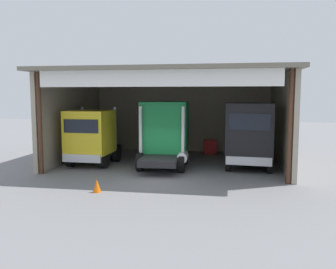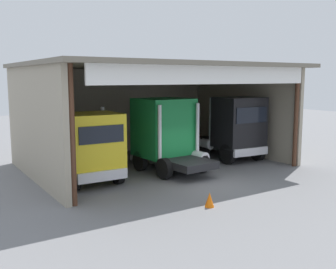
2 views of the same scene
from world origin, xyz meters
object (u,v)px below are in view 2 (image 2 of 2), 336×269
Objects in this scene: truck_yellow_center_left_bay at (90,146)px; tool_cart at (157,144)px; truck_black_yard_outside at (235,128)px; oil_drum at (91,150)px; truck_green_left_bay at (166,133)px; traffic_cone at (210,200)px.

truck_yellow_center_left_bay is 4.50× the size of tool_cart.
truck_yellow_center_left_bay is 0.85× the size of truck_black_yard_outside.
tool_cart is at bearing -5.51° from oil_drum.
truck_green_left_bay is 4.69× the size of tool_cart.
truck_black_yard_outside reaches higher than oil_drum.
truck_black_yard_outside is 5.58m from tool_cart.
truck_black_yard_outside reaches higher than tool_cart.
truck_yellow_center_left_bay is 0.96× the size of truck_green_left_bay.
truck_black_yard_outside is 6.10× the size of oil_drum.
oil_drum is at bearing -33.28° from truck_black_yard_outside.
truck_yellow_center_left_bay is at bearing -142.28° from tool_cart.
oil_drum is at bearing 174.49° from tool_cart.
truck_yellow_center_left_bay is at bearing 113.67° from traffic_cone.
truck_yellow_center_left_bay is 4.35m from truck_green_left_bay.
oil_drum is 4.45m from tool_cart.
truck_black_yard_outside is 8.74m from oil_drum.
traffic_cone is at bearing -111.58° from tool_cart.
truck_green_left_bay is 0.89× the size of truck_black_yard_outside.
tool_cart reaches higher than traffic_cone.
truck_black_yard_outside is at bearing -2.19° from truck_green_left_bay.
traffic_cone is (-4.27, -10.79, -0.22)m from tool_cart.
oil_drum is (-2.04, 5.30, -1.54)m from truck_green_left_bay.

